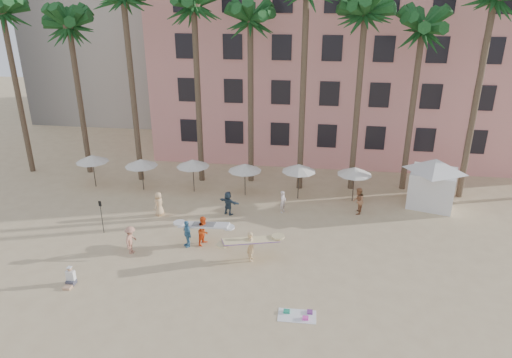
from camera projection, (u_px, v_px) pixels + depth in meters
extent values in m
plane|color=#D1B789|center=(225.00, 296.00, 22.99)|extent=(120.00, 120.00, 0.00)
cube|color=#DD8F86|center=(351.00, 65.00, 42.97)|extent=(35.00, 14.00, 16.00)
cylinder|color=brown|center=(18.00, 96.00, 36.94)|extent=(0.44, 0.44, 13.00)
cylinder|color=brown|center=(80.00, 103.00, 36.93)|extent=(0.44, 0.44, 12.00)
cylinder|color=brown|center=(133.00, 95.00, 34.99)|extent=(0.44, 0.44, 14.00)
cylinder|color=brown|center=(198.00, 98.00, 34.90)|extent=(0.44, 0.44, 13.50)
cylinder|color=brown|center=(251.00, 105.00, 35.02)|extent=(0.44, 0.44, 12.50)
cylinder|color=brown|center=(303.00, 96.00, 33.21)|extent=(0.44, 0.44, 14.50)
cylinder|color=brown|center=(357.00, 107.00, 33.43)|extent=(0.44, 0.44, 13.00)
cylinder|color=brown|center=(412.00, 113.00, 33.56)|extent=(0.44, 0.44, 12.00)
cylinder|color=brown|center=(475.00, 105.00, 31.75)|extent=(0.44, 0.44, 14.00)
cylinder|color=#332B23|center=(94.00, 172.00, 35.69)|extent=(0.07, 0.07, 2.50)
cone|color=silver|center=(92.00, 158.00, 35.28)|extent=(2.50, 2.50, 0.55)
cylinder|color=#332B23|center=(142.00, 175.00, 35.10)|extent=(0.07, 0.07, 2.40)
cone|color=silver|center=(141.00, 163.00, 34.71)|extent=(2.50, 2.50, 0.55)
cylinder|color=#332B23|center=(193.00, 176.00, 34.75)|extent=(0.07, 0.07, 2.50)
cone|color=silver|center=(193.00, 163.00, 34.34)|extent=(2.50, 2.50, 0.55)
cylinder|color=#332B23|center=(245.00, 180.00, 34.16)|extent=(0.07, 0.07, 2.40)
cone|color=silver|center=(245.00, 167.00, 33.76)|extent=(2.50, 2.50, 0.55)
cylinder|color=#332B23|center=(298.00, 182.00, 33.51)|extent=(0.07, 0.07, 2.60)
cone|color=silver|center=(299.00, 168.00, 33.08)|extent=(2.50, 2.50, 0.55)
cylinder|color=#332B23|center=(353.00, 185.00, 33.19)|extent=(0.07, 0.07, 2.50)
cone|color=silver|center=(355.00, 171.00, 32.78)|extent=(2.50, 2.50, 0.55)
cube|color=silver|center=(432.00, 188.00, 32.54)|extent=(3.73, 3.73, 2.60)
cone|color=silver|center=(436.00, 165.00, 31.89)|extent=(5.59, 5.59, 0.90)
cube|color=white|center=(297.00, 316.00, 21.53)|extent=(1.82, 1.03, 0.02)
cube|color=#21926C|center=(287.00, 311.00, 21.75)|extent=(0.30, 0.26, 0.10)
cube|color=#F845C2|center=(305.00, 318.00, 21.27)|extent=(0.28, 0.22, 0.12)
cube|color=#783683|center=(310.00, 312.00, 21.72)|extent=(0.27, 0.30, 0.08)
imported|color=#DEB57D|center=(251.00, 246.00, 25.78)|extent=(0.53, 0.72, 1.80)
cube|color=beige|center=(251.00, 240.00, 25.64)|extent=(3.24, 2.02, 0.38)
imported|color=#FF581A|center=(204.00, 230.00, 27.47)|extent=(0.95, 1.07, 1.83)
cube|color=silver|center=(204.00, 225.00, 27.33)|extent=(3.10, 0.91, 0.31)
imported|color=teal|center=(187.00, 234.00, 27.24)|extent=(0.94, 1.04, 1.70)
imported|color=#AB6E47|center=(358.00, 201.00, 31.31)|extent=(0.88, 1.04, 1.90)
imported|color=#314556|center=(228.00, 203.00, 31.25)|extent=(1.64, 1.11, 1.69)
imported|color=beige|center=(283.00, 202.00, 31.58)|extent=(0.58, 0.68, 1.59)
imported|color=tan|center=(131.00, 240.00, 26.52)|extent=(0.65, 1.11, 1.70)
imported|color=#E2B47F|center=(159.00, 204.00, 31.13)|extent=(0.77, 0.96, 1.69)
cylinder|color=black|center=(102.00, 218.00, 28.70)|extent=(0.04, 0.04, 2.10)
cube|color=black|center=(100.00, 204.00, 28.33)|extent=(0.18, 0.03, 0.35)
cube|color=#3F3F4C|center=(71.00, 282.00, 23.88)|extent=(0.44, 0.41, 0.24)
cube|color=tan|center=(68.00, 287.00, 23.58)|extent=(0.40, 0.44, 0.12)
cube|color=white|center=(71.00, 275.00, 23.78)|extent=(0.43, 0.26, 0.54)
sphere|color=tan|center=(70.00, 269.00, 23.64)|extent=(0.24, 0.24, 0.24)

